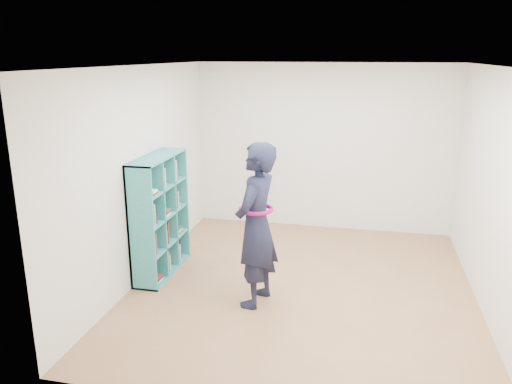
# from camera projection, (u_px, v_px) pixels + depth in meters

# --- Properties ---
(floor) EXTENTS (4.50, 4.50, 0.00)m
(floor) POSITION_uv_depth(u_px,v_px,m) (302.00, 287.00, 6.03)
(floor) COLOR #916342
(floor) RESTS_ON ground
(ceiling) EXTENTS (4.50, 4.50, 0.00)m
(ceiling) POSITION_uv_depth(u_px,v_px,m) (308.00, 66.00, 5.33)
(ceiling) COLOR white
(ceiling) RESTS_ON wall_back
(wall_left) EXTENTS (0.02, 4.50, 2.60)m
(wall_left) POSITION_uv_depth(u_px,v_px,m) (142.00, 174.00, 6.10)
(wall_left) COLOR silver
(wall_left) RESTS_ON floor
(wall_right) EXTENTS (0.02, 4.50, 2.60)m
(wall_right) POSITION_uv_depth(u_px,v_px,m) (493.00, 194.00, 5.27)
(wall_right) COLOR silver
(wall_right) RESTS_ON floor
(wall_back) EXTENTS (4.00, 0.02, 2.60)m
(wall_back) POSITION_uv_depth(u_px,v_px,m) (323.00, 148.00, 7.80)
(wall_back) COLOR silver
(wall_back) RESTS_ON floor
(wall_front) EXTENTS (4.00, 0.02, 2.60)m
(wall_front) POSITION_uv_depth(u_px,v_px,m) (266.00, 261.00, 3.57)
(wall_front) COLOR silver
(wall_front) RESTS_ON floor
(bookshelf) EXTENTS (0.33, 1.14, 1.52)m
(bookshelf) POSITION_uv_depth(u_px,v_px,m) (158.00, 217.00, 6.28)
(bookshelf) COLOR #28767C
(bookshelf) RESTS_ON floor
(person) EXTENTS (0.56, 0.74, 1.84)m
(person) POSITION_uv_depth(u_px,v_px,m) (256.00, 225.00, 5.43)
(person) COLOR black
(person) RESTS_ON floor
(smartphone) EXTENTS (0.01, 0.10, 0.14)m
(smartphone) POSITION_uv_depth(u_px,v_px,m) (246.00, 211.00, 5.53)
(smartphone) COLOR silver
(smartphone) RESTS_ON person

